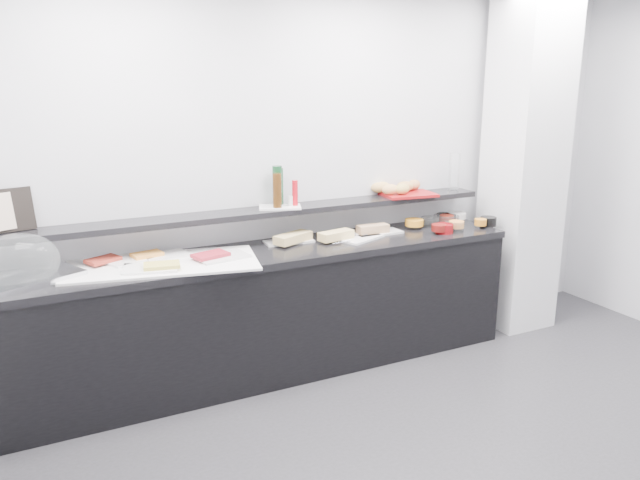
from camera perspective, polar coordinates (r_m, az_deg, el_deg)
name	(u,v)px	position (r m, az deg, el deg)	size (l,w,h in m)	color
ground	(516,473)	(3.71, 17.49, -19.67)	(5.00, 5.00, 0.00)	#2D2D30
back_wall	(341,172)	(4.75, 1.92, 6.24)	(5.00, 0.02, 2.70)	silver
column	(524,165)	(5.36, 18.14, 6.50)	(0.50, 0.50, 2.70)	white
buffet_cabinet	(272,315)	(4.43, -4.37, -6.83)	(3.60, 0.60, 0.85)	black
counter_top	(271,253)	(4.29, -4.48, -1.23)	(3.62, 0.62, 0.05)	black
wall_shelf	(261,212)	(4.39, -5.41, 2.54)	(3.60, 0.25, 0.04)	black
cloche_base	(31,278)	(3.99, -24.89, -3.19)	(0.52, 0.34, 0.04)	silver
cloche_dome	(17,263)	(3.94, -25.95, -1.91)	(0.47, 0.31, 0.34)	white
linen_runner	(162,264)	(4.06, -14.23, -2.12)	(1.18, 0.56, 0.01)	white
platter_meat_a	(129,261)	(4.13, -17.09, -1.81)	(0.26, 0.17, 0.01)	white
food_meat_a	(103,260)	(4.13, -19.23, -1.72)	(0.20, 0.13, 0.02)	maroon
platter_salmon	(166,255)	(4.18, -13.88, -1.38)	(0.28, 0.19, 0.01)	white
food_salmon	(147,254)	(4.17, -15.54, -1.28)	(0.19, 0.12, 0.02)	orange
platter_cheese	(150,268)	(3.93, -15.25, -2.50)	(0.33, 0.22, 0.01)	white
food_cheese	(162,265)	(3.91, -14.26, -2.26)	(0.21, 0.14, 0.02)	#CCBC4F
platter_meat_b	(222,257)	(4.08, -8.94, -1.51)	(0.32, 0.22, 0.01)	silver
food_meat_b	(211,255)	(4.06, -9.98, -1.36)	(0.22, 0.14, 0.02)	maroon
sandwich_plate_left	(289,241)	(4.46, -2.86, -0.14)	(0.35, 0.15, 0.01)	silver
sandwich_food_left	(293,238)	(4.41, -2.48, 0.21)	(0.30, 0.11, 0.06)	tan
tongs_left	(291,242)	(4.39, -2.64, -0.23)	(0.01, 0.01, 0.16)	#AAACB0
sandwich_plate_mid	(363,238)	(4.55, 3.95, 0.14)	(0.34, 0.14, 0.01)	white
sandwich_food_mid	(336,235)	(4.48, 1.47, 0.43)	(0.26, 0.10, 0.06)	#D8BA71
tongs_mid	(342,242)	(4.40, 2.01, -0.20)	(0.01, 0.01, 0.16)	silver
sandwich_plate_right	(377,233)	(4.72, 5.28, 0.65)	(0.38, 0.16, 0.01)	silver
sandwich_food_right	(373,229)	(4.69, 4.85, 1.03)	(0.24, 0.09, 0.06)	tan
tongs_right	(370,234)	(4.65, 4.61, 0.59)	(0.01, 0.01, 0.16)	silver
bowl_glass_fruit	(430,222)	(5.01, 10.00, 1.65)	(0.15, 0.15, 0.07)	silver
fill_glass_fruit	(414,222)	(4.92, 8.61, 1.59)	(0.14, 0.14, 0.05)	orange
bowl_black_jam	(446,218)	(5.17, 11.47, 1.98)	(0.16, 0.16, 0.07)	black
fill_black_jam	(447,218)	(5.11, 11.52, 1.96)	(0.11, 0.11, 0.05)	#5E170D
bowl_glass_cream	(446,220)	(5.11, 11.46, 1.82)	(0.21, 0.21, 0.07)	white
fill_glass_cream	(457,215)	(5.23, 12.41, 2.21)	(0.15, 0.15, 0.05)	silver
bowl_red_jam	(444,228)	(4.81, 11.31, 1.04)	(0.13, 0.13, 0.07)	maroon
fill_red_jam	(439,228)	(4.78, 10.82, 1.11)	(0.11, 0.11, 0.05)	#61100D
bowl_glass_salmon	(454,227)	(4.88, 12.20, 1.18)	(0.14, 0.14, 0.07)	white
fill_glass_salmon	(456,224)	(4.92, 12.36, 1.41)	(0.12, 0.12, 0.05)	orange
bowl_black_fruit	(488,221)	(5.13, 15.13, 1.66)	(0.13, 0.13, 0.07)	black
fill_black_fruit	(480,222)	(5.03, 14.46, 1.59)	(0.09, 0.09, 0.05)	orange
framed_print	(12,210)	(4.15, -26.35, 2.48)	(0.24, 0.02, 0.26)	black
print_art	(8,211)	(4.14, -26.59, 2.40)	(0.16, 0.00, 0.22)	#C4A48D
condiment_tray	(280,207)	(4.42, -3.67, 3.03)	(0.29, 0.18, 0.01)	white
bottle_green_a	(280,186)	(4.47, -3.70, 4.94)	(0.05, 0.05, 0.26)	#103B1B
bottle_brown	(277,191)	(4.36, -3.94, 4.53)	(0.06, 0.06, 0.24)	#3D230B
bottle_green_b	(277,186)	(4.44, -3.92, 4.99)	(0.07, 0.07, 0.28)	#103A1C
bottle_hot	(295,193)	(4.43, -2.30, 4.33)	(0.04, 0.04, 0.18)	red
shaker_salt	(290,201)	(4.43, -2.73, 3.60)	(0.04, 0.04, 0.07)	silver
shaker_pepper	(295,199)	(4.48, -2.28, 3.73)	(0.03, 0.03, 0.07)	silver
bread_tray	(408,194)	(4.92, 8.04, 4.16)	(0.40, 0.28, 0.02)	maroon
bread_roll_nw	(382,187)	(4.93, 5.73, 4.85)	(0.13, 0.08, 0.08)	#D8A652
bread_roll_n	(379,188)	(4.89, 5.43, 4.79)	(0.13, 0.08, 0.08)	tan
bread_roll_ne	(414,185)	(5.06, 8.59, 5.02)	(0.13, 0.08, 0.08)	#B37844
bread_roll_sw	(390,190)	(4.82, 6.45, 4.61)	(0.14, 0.09, 0.08)	tan
bread_roll_se	(402,189)	(4.85, 7.53, 4.64)	(0.14, 0.09, 0.08)	#B49544
bread_roll_mide	(405,186)	(4.97, 7.78, 4.88)	(0.14, 0.09, 0.08)	#B68645
carafe	(454,172)	(5.19, 12.18, 6.09)	(0.09, 0.09, 0.30)	white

